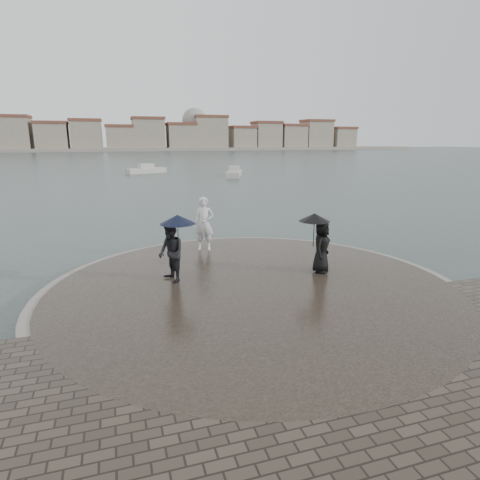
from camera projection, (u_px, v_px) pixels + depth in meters
name	position (u px, v px, depth m)	size (l,w,h in m)	color
ground	(306.00, 355.00, 8.80)	(400.00, 400.00, 0.00)	#2B3835
kerb_ring	(253.00, 292.00, 12.00)	(12.50, 12.50, 0.32)	gray
quay_tip	(253.00, 291.00, 11.99)	(11.90, 11.90, 0.36)	#2D261E
statue	(204.00, 224.00, 15.60)	(0.76, 0.50, 2.08)	silver
visitor_left	(173.00, 245.00, 12.09)	(1.26, 1.17, 2.04)	black
visitor_right	(320.00, 239.00, 12.93)	(1.24, 1.10, 1.95)	black
far_skyline	(103.00, 136.00, 154.17)	(260.00, 20.00, 37.00)	gray
boats	(130.00, 175.00, 48.94)	(30.37, 15.03, 1.50)	#BBB6A8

